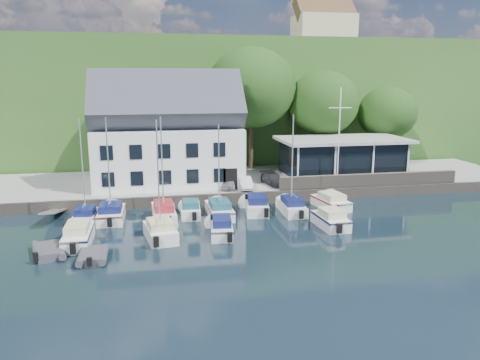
{
  "coord_description": "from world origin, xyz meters",
  "views": [
    {
      "loc": [
        -8.7,
        -29.5,
        11.16
      ],
      "look_at": [
        -1.25,
        9.0,
        2.64
      ],
      "focal_mm": 35.0,
      "sensor_mm": 36.0,
      "label": 1
    }
  ],
  "objects_px": {
    "boat_r1_5": "(257,204)",
    "boat_r2_1": "(158,176)",
    "boat_r1_7": "(331,200)",
    "car_white": "(245,183)",
    "car_dgrey": "(274,179)",
    "boat_r1_6": "(292,163)",
    "car_silver": "(229,182)",
    "boat_r2_4": "(331,218)",
    "car_blue": "(299,177)",
    "harbor_building": "(168,139)",
    "boat_r1_2": "(162,163)",
    "boat_r2_0": "(78,233)",
    "dinghy_1": "(93,254)",
    "dinghy_0": "(48,250)",
    "boat_r1_1": "(108,166)",
    "boat_r1_3": "(190,208)",
    "flagpole": "(339,138)",
    "boat_r2_2": "(221,225)",
    "club_pavilion": "(342,158)",
    "boat_r1_4": "(219,166)",
    "boat_r1_0": "(83,172)"
  },
  "relations": [
    {
      "from": "boat_r1_5",
      "to": "boat_r2_1",
      "type": "xyz_separation_m",
      "value": [
        -8.21,
        -5.31,
        3.81
      ]
    },
    {
      "from": "boat_r1_7",
      "to": "boat_r2_1",
      "type": "height_order",
      "value": "boat_r2_1"
    },
    {
      "from": "car_white",
      "to": "car_dgrey",
      "type": "bearing_deg",
      "value": 21.12
    },
    {
      "from": "boat_r1_5",
      "to": "boat_r1_6",
      "type": "bearing_deg",
      "value": -1.88
    },
    {
      "from": "car_silver",
      "to": "car_dgrey",
      "type": "xyz_separation_m",
      "value": [
        4.57,
        0.63,
        -0.01
      ]
    },
    {
      "from": "car_silver",
      "to": "boat_r2_4",
      "type": "bearing_deg",
      "value": -46.47
    },
    {
      "from": "car_blue",
      "to": "harbor_building",
      "type": "bearing_deg",
      "value": -178.4
    },
    {
      "from": "boat_r1_2",
      "to": "boat_r2_1",
      "type": "height_order",
      "value": "boat_r1_2"
    },
    {
      "from": "car_silver",
      "to": "car_dgrey",
      "type": "height_order",
      "value": "car_silver"
    },
    {
      "from": "boat_r2_0",
      "to": "dinghy_1",
      "type": "distance_m",
      "value": 3.5
    },
    {
      "from": "boat_r2_4",
      "to": "dinghy_1",
      "type": "distance_m",
      "value": 17.5
    },
    {
      "from": "boat_r1_7",
      "to": "boat_r2_0",
      "type": "xyz_separation_m",
      "value": [
        -20.48,
        -5.34,
        0.07
      ]
    },
    {
      "from": "boat_r2_4",
      "to": "dinghy_0",
      "type": "xyz_separation_m",
      "value": [
        -20.07,
        -2.06,
        -0.37
      ]
    },
    {
      "from": "boat_r1_1",
      "to": "dinghy_0",
      "type": "bearing_deg",
      "value": -115.34
    },
    {
      "from": "car_white",
      "to": "boat_r1_3",
      "type": "distance_m",
      "value": 7.31
    },
    {
      "from": "dinghy_0",
      "to": "boat_r1_5",
      "type": "bearing_deg",
      "value": 8.61
    },
    {
      "from": "flagpole",
      "to": "boat_r2_0",
      "type": "bearing_deg",
      "value": -157.55
    },
    {
      "from": "boat_r2_4",
      "to": "dinghy_0",
      "type": "height_order",
      "value": "boat_r2_4"
    },
    {
      "from": "boat_r2_2",
      "to": "dinghy_0",
      "type": "distance_m",
      "value": 11.76
    },
    {
      "from": "boat_r1_1",
      "to": "boat_r2_1",
      "type": "height_order",
      "value": "boat_r2_1"
    },
    {
      "from": "boat_r1_2",
      "to": "boat_r1_1",
      "type": "bearing_deg",
      "value": 171.03
    },
    {
      "from": "boat_r2_1",
      "to": "dinghy_1",
      "type": "distance_m",
      "value": 6.76
    },
    {
      "from": "club_pavilion",
      "to": "boat_r1_5",
      "type": "bearing_deg",
      "value": -143.47
    },
    {
      "from": "boat_r2_0",
      "to": "boat_r1_6",
      "type": "bearing_deg",
      "value": 15.56
    },
    {
      "from": "boat_r2_2",
      "to": "club_pavilion",
      "type": "bearing_deg",
      "value": 48.45
    },
    {
      "from": "boat_r1_1",
      "to": "boat_r1_4",
      "type": "xyz_separation_m",
      "value": [
        8.69,
        -0.36,
        -0.22
      ]
    },
    {
      "from": "harbor_building",
      "to": "dinghy_0",
      "type": "height_order",
      "value": "harbor_building"
    },
    {
      "from": "flagpole",
      "to": "boat_r1_1",
      "type": "distance_m",
      "value": 21.34
    },
    {
      "from": "boat_r1_1",
      "to": "boat_r1_4",
      "type": "height_order",
      "value": "boat_r1_1"
    },
    {
      "from": "car_dgrey",
      "to": "boat_r1_4",
      "type": "relative_size",
      "value": 0.44
    },
    {
      "from": "car_dgrey",
      "to": "boat_r1_5",
      "type": "bearing_deg",
      "value": -127.9
    },
    {
      "from": "boat_r1_3",
      "to": "boat_r1_5",
      "type": "xyz_separation_m",
      "value": [
        5.6,
        -0.15,
        0.09
      ]
    },
    {
      "from": "boat_r2_2",
      "to": "harbor_building",
      "type": "bearing_deg",
      "value": 109.44
    },
    {
      "from": "boat_r1_0",
      "to": "boat_r1_4",
      "type": "distance_m",
      "value": 10.6
    },
    {
      "from": "club_pavilion",
      "to": "car_blue",
      "type": "distance_m",
      "value": 6.1
    },
    {
      "from": "boat_r1_1",
      "to": "dinghy_0",
      "type": "height_order",
      "value": "boat_r1_1"
    },
    {
      "from": "boat_r1_1",
      "to": "boat_r1_2",
      "type": "relative_size",
      "value": 0.97
    },
    {
      "from": "car_white",
      "to": "car_dgrey",
      "type": "distance_m",
      "value": 3.26
    },
    {
      "from": "boat_r1_3",
      "to": "boat_r1_6",
      "type": "bearing_deg",
      "value": -0.71
    },
    {
      "from": "boat_r1_2",
      "to": "boat_r1_7",
      "type": "relative_size",
      "value": 1.59
    },
    {
      "from": "dinghy_0",
      "to": "boat_r1_0",
      "type": "bearing_deg",
      "value": 61.04
    },
    {
      "from": "car_silver",
      "to": "car_dgrey",
      "type": "distance_m",
      "value": 4.61
    },
    {
      "from": "boat_r1_7",
      "to": "harbor_building",
      "type": "bearing_deg",
      "value": 138.26
    },
    {
      "from": "boat_r1_1",
      "to": "dinghy_1",
      "type": "relative_size",
      "value": 2.89
    },
    {
      "from": "boat_r1_3",
      "to": "dinghy_1",
      "type": "height_order",
      "value": "boat_r1_3"
    },
    {
      "from": "boat_r1_1",
      "to": "boat_r2_0",
      "type": "relative_size",
      "value": 1.37
    },
    {
      "from": "boat_r1_7",
      "to": "boat_r1_4",
      "type": "bearing_deg",
      "value": 173.48
    },
    {
      "from": "boat_r2_0",
      "to": "boat_r2_2",
      "type": "bearing_deg",
      "value": 0.36
    },
    {
      "from": "car_silver",
      "to": "boat_r1_2",
      "type": "distance_m",
      "value": 9.07
    },
    {
      "from": "boat_r1_7",
      "to": "dinghy_0",
      "type": "distance_m",
      "value": 23.26
    }
  ]
}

